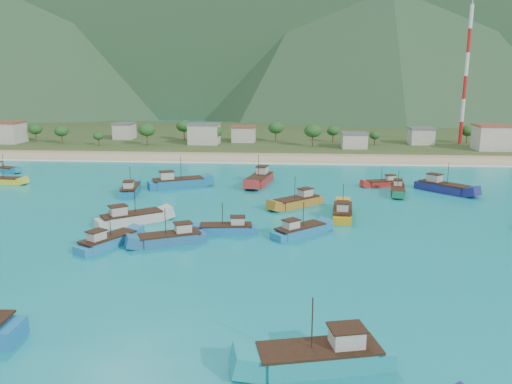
# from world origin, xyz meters

# --- Properties ---
(ground) EXTENTS (600.00, 600.00, 0.00)m
(ground) POSITION_xyz_m (0.00, 0.00, 0.00)
(ground) COLOR #0D9292
(ground) RESTS_ON ground
(beach) EXTENTS (400.00, 18.00, 1.20)m
(beach) POSITION_xyz_m (0.00, 79.00, 0.00)
(beach) COLOR beige
(beach) RESTS_ON ground
(land) EXTENTS (400.00, 110.00, 2.40)m
(land) POSITION_xyz_m (0.00, 140.00, 0.00)
(land) COLOR #385123
(land) RESTS_ON ground
(surf_line) EXTENTS (400.00, 2.50, 0.08)m
(surf_line) POSITION_xyz_m (0.00, 69.50, 0.00)
(surf_line) COLOR white
(surf_line) RESTS_ON ground
(village) EXTENTS (212.64, 29.30, 7.74)m
(village) POSITION_xyz_m (8.50, 101.32, 4.75)
(village) COLOR beige
(village) RESTS_ON ground
(vegetation) EXTENTS (274.12, 25.81, 8.08)m
(vegetation) POSITION_xyz_m (-8.32, 102.68, 5.08)
(vegetation) COLOR #235623
(vegetation) RESTS_ON ground
(radio_tower) EXTENTS (1.20, 1.20, 47.57)m
(radio_tower) POSITION_xyz_m (67.24, 108.00, 25.38)
(radio_tower) COLOR red
(radio_tower) RESTS_ON ground
(boat_5) EXTENTS (4.92, 10.97, 6.25)m
(boat_5) POSITION_xyz_m (-27.47, 27.36, 0.74)
(boat_5) COLOR #106D96
(boat_5) RESTS_ON ground
(boat_6) EXTENTS (10.98, 11.26, 7.18)m
(boat_6) POSITION_xyz_m (40.96, 34.64, 0.91)
(boat_6) COLOR navy
(boat_6) RESTS_ON ground
(boat_7) EXTENTS (4.30, 11.13, 6.42)m
(boat_7) POSITION_xyz_m (16.92, 11.93, 0.77)
(boat_7) COLOR gold
(boat_7) RESTS_ON ground
(boat_10) EXTENTS (9.84, 3.35, 5.73)m
(boat_10) POSITION_xyz_m (-61.59, 35.18, 0.65)
(boat_10) COLOR yellow
(boat_10) RESTS_ON ground
(boat_12) EXTENTS (9.51, 5.29, 5.39)m
(boat_12) POSITION_xyz_m (-70.18, 49.80, 0.59)
(boat_12) COLOR teal
(boat_12) RESTS_ON ground
(boat_14) EXTENTS (6.16, 13.29, 7.57)m
(boat_14) POSITION_xyz_m (-0.13, 39.77, 0.98)
(boat_14) COLOR #A02A29
(boat_14) RESTS_ON ground
(boat_15) EXTENTS (7.37, 10.07, 5.85)m
(boat_15) POSITION_xyz_m (-19.53, -7.30, 0.67)
(boat_15) COLOR teal
(boat_15) RESTS_ON ground
(boat_16) EXTENTS (10.10, 9.72, 6.40)m
(boat_16) POSITION_xyz_m (8.88, 19.38, 0.77)
(boat_16) COLOR #AE6F21
(boat_16) RESTS_ON ground
(boat_17) EXTENTS (9.19, 8.62, 5.75)m
(boat_17) POSITION_xyz_m (9.10, 0.45, 0.65)
(boat_17) COLOR teal
(boat_17) RESTS_ON ground
(boat_20) EXTENTS (11.20, 9.57, 6.77)m
(boat_20) POSITION_xyz_m (-19.94, 4.86, 0.84)
(boat_20) COLOR beige
(boat_20) RESTS_ON ground
(boat_21) EXTENTS (12.40, 6.22, 7.03)m
(boat_21) POSITION_xyz_m (10.80, -36.91, 0.89)
(boat_21) COLOR teal
(boat_21) RESTS_ON ground
(boat_23) EXTENTS (9.65, 3.85, 5.55)m
(boat_23) POSITION_xyz_m (-2.58, 0.70, 0.62)
(boat_23) COLOR #1C6EAD
(boat_23) RESTS_ON ground
(boat_24) EXTENTS (4.39, 9.71, 5.54)m
(boat_24) POSITION_xyz_m (30.64, 32.11, 0.61)
(boat_24) COLOR #0F6842
(boat_24) RESTS_ON ground
(boat_25) EXTENTS (9.00, 5.08, 5.10)m
(boat_25) POSITION_xyz_m (28.98, 39.89, 0.53)
(boat_25) COLOR #B2221C
(boat_25) RESTS_ON ground
(boat_26) EXTENTS (10.54, 7.14, 6.05)m
(boat_26) POSITION_xyz_m (-10.35, -5.12, 0.71)
(boat_26) COLOR #225E8E
(boat_26) RESTS_ON ground
(boat_27) EXTENTS (13.13, 8.94, 7.54)m
(boat_27) POSITION_xyz_m (-18.82, 34.49, 0.98)
(boat_27) COLOR #176795
(boat_27) RESTS_ON ground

